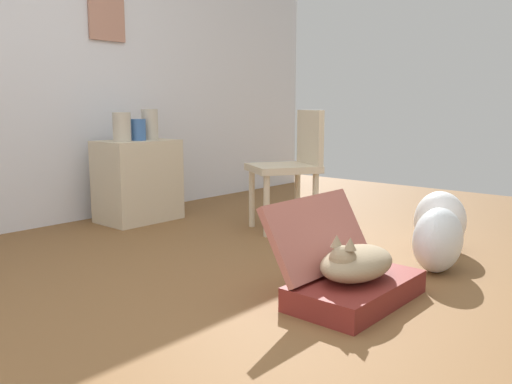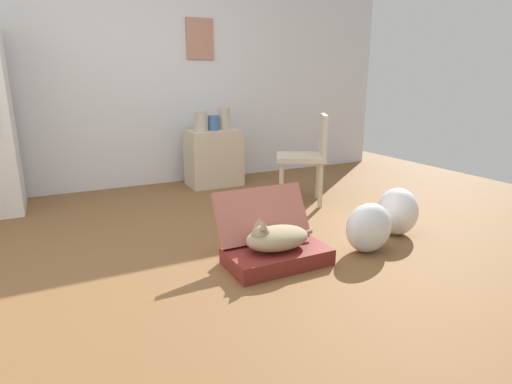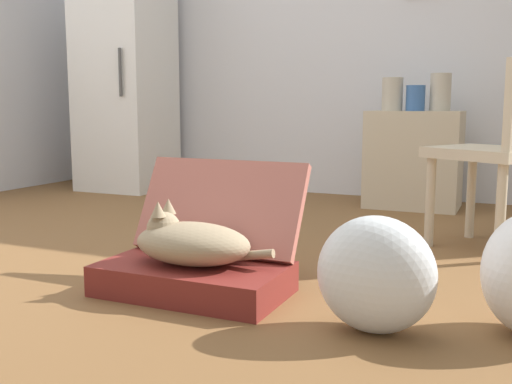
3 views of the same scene
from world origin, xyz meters
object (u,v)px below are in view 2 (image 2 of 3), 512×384
object	(u,v)px
plastic_bag_clear	(397,211)
side_table	(213,158)
vase_short	(224,119)
chair	(308,155)
vase_tall	(201,121)
suitcase_base	(277,256)
vase_round	(213,123)
cat	(276,237)
plastic_bag_white	(369,228)

from	to	relation	value
plastic_bag_clear	side_table	distance (m)	2.27
vase_short	chair	world-z (taller)	vase_short
vase_tall	suitcase_base	bearing A→B (deg)	-96.68
vase_short	chair	bearing A→B (deg)	-69.49
vase_round	plastic_bag_clear	bearing A→B (deg)	-71.35
side_table	vase_round	bearing A→B (deg)	-90.00
cat	vase_tall	size ratio (longest dim) A/B	2.39
side_table	vase_short	distance (m)	0.46
vase_tall	vase_round	distance (m)	0.15
vase_tall	vase_round	xyz separation A→B (m)	(0.15, 0.00, -0.03)
vase_tall	vase_short	distance (m)	0.30
cat	vase_tall	xyz separation A→B (m)	(0.27, 2.19, 0.55)
side_table	suitcase_base	bearing A→B (deg)	-100.35
vase_short	vase_round	bearing A→B (deg)	-162.85
cat	chair	distance (m)	1.52
vase_tall	vase_short	size ratio (longest dim) A/B	0.90
suitcase_base	vase_short	size ratio (longest dim) A/B	2.79
side_table	vase_round	size ratio (longest dim) A/B	3.86
plastic_bag_white	vase_tall	xyz separation A→B (m)	(-0.43, 2.29, 0.57)
vase_round	suitcase_base	bearing A→B (deg)	-100.47
plastic_bag_white	side_table	world-z (taller)	side_table
cat	side_table	xyz separation A→B (m)	(0.42, 2.22, 0.13)
side_table	vase_tall	world-z (taller)	vase_tall
suitcase_base	cat	distance (m)	0.14
cat	vase_tall	distance (m)	2.27
plastic_bag_clear	vase_tall	distance (m)	2.36
plastic_bag_white	plastic_bag_clear	world-z (taller)	plastic_bag_clear
plastic_bag_white	vase_short	bearing A→B (deg)	93.22
vase_tall	cat	bearing A→B (deg)	-96.97
suitcase_base	cat	world-z (taller)	cat
vase_tall	side_table	bearing A→B (deg)	11.67
chair	vase_short	bearing A→B (deg)	-129.47
suitcase_base	side_table	world-z (taller)	side_table
vase_short	chair	xyz separation A→B (m)	(0.42, -1.11, -0.27)
cat	plastic_bag_white	distance (m)	0.70
plastic_bag_clear	vase_round	size ratio (longest dim) A/B	2.28
cat	vase_round	distance (m)	2.29
plastic_bag_white	plastic_bag_clear	xyz separation A→B (m)	(0.44, 0.17, 0.01)
side_table	chair	xyz separation A→B (m)	(0.57, -1.09, 0.17)
suitcase_base	side_table	size ratio (longest dim) A/B	1.05
suitcase_base	plastic_bag_white	xyz separation A→B (m)	(0.69, -0.10, 0.12)
suitcase_base	plastic_bag_white	distance (m)	0.70
vase_tall	plastic_bag_white	bearing A→B (deg)	-79.37
suitcase_base	plastic_bag_clear	xyz separation A→B (m)	(1.12, 0.07, 0.13)
side_table	chair	distance (m)	1.24
suitcase_base	plastic_bag_clear	distance (m)	1.13
side_table	vase_tall	bearing A→B (deg)	-168.33
suitcase_base	plastic_bag_white	size ratio (longest dim) A/B	1.87
side_table	vase_tall	distance (m)	0.45
plastic_bag_white	side_table	xyz separation A→B (m)	(-0.28, 2.32, 0.14)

